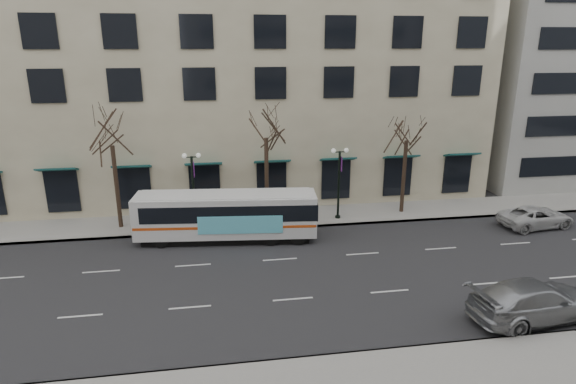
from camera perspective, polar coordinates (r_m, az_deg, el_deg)
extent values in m
plane|color=black|center=(26.32, -0.25, -10.11)|extent=(160.00, 160.00, 0.00)
cube|color=gray|center=(35.32, 5.58, -2.71)|extent=(80.00, 4.00, 0.15)
cube|color=tan|center=(44.12, -7.28, 17.03)|extent=(40.00, 20.00, 24.00)
cylinder|color=black|center=(33.84, -19.61, 0.42)|extent=(0.28, 0.28, 5.74)
cylinder|color=black|center=(33.36, -2.54, 1.39)|extent=(0.28, 0.28, 5.95)
cylinder|color=black|center=(35.89, 13.54, 1.65)|extent=(0.28, 0.28, 5.46)
cylinder|color=black|center=(32.77, -11.13, -0.09)|extent=(0.16, 0.16, 5.00)
cylinder|color=black|center=(33.54, -10.90, -3.92)|extent=(0.36, 0.36, 0.30)
cube|color=black|center=(32.14, -11.38, 4.08)|extent=(0.90, 0.06, 0.06)
sphere|color=silver|center=(32.14, -12.19, 4.21)|extent=(0.32, 0.32, 0.32)
sphere|color=silver|center=(32.10, -10.59, 4.29)|extent=(0.32, 0.32, 0.32)
cube|color=#66207B|center=(32.33, -11.08, 2.62)|extent=(0.04, 0.45, 1.00)
cylinder|color=black|center=(33.83, 6.03, 0.69)|extent=(0.16, 0.16, 5.00)
cylinder|color=black|center=(34.57, 5.91, -3.04)|extent=(0.36, 0.36, 0.30)
cube|color=black|center=(33.21, 6.16, 4.75)|extent=(0.90, 0.06, 0.06)
sphere|color=silver|center=(33.08, 5.41, 4.90)|extent=(0.32, 0.32, 0.32)
sphere|color=silver|center=(33.31, 6.92, 4.93)|extent=(0.32, 0.32, 0.32)
cube|color=#66207B|center=(33.44, 6.32, 3.33)|extent=(0.04, 0.45, 1.00)
cube|color=silver|center=(30.71, -7.35, -2.62)|extent=(11.52, 3.59, 2.60)
cube|color=black|center=(31.24, -7.24, -5.15)|extent=(10.58, 3.21, 0.42)
cube|color=black|center=(30.56, -6.85, -1.91)|extent=(11.07, 3.59, 1.04)
cube|color=#CD4913|center=(30.87, -7.31, -3.41)|extent=(11.41, 3.61, 0.17)
cube|color=#5ECBE4|center=(29.57, -5.67, -3.90)|extent=(5.17, 0.58, 1.13)
cube|color=silver|center=(30.29, -7.44, -0.27)|extent=(10.93, 3.29, 0.08)
cylinder|color=black|center=(30.73, -14.82, -5.58)|extent=(0.97, 0.36, 0.94)
cylinder|color=black|center=(32.70, -14.09, -4.10)|extent=(0.97, 0.36, 0.94)
cylinder|color=black|center=(30.07, -1.99, -5.49)|extent=(0.97, 0.36, 0.94)
cylinder|color=black|center=(32.08, -2.07, -3.99)|extent=(0.97, 0.36, 0.94)
cylinder|color=black|center=(30.14, 1.26, -5.43)|extent=(0.97, 0.36, 0.94)
cylinder|color=black|center=(32.15, 0.97, -3.93)|extent=(0.97, 0.36, 0.94)
imported|color=#93969A|center=(25.05, 27.22, -11.37)|extent=(6.53, 3.32, 1.82)
imported|color=#B8B8B8|center=(37.07, 27.32, -2.62)|extent=(5.34, 2.93, 1.42)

